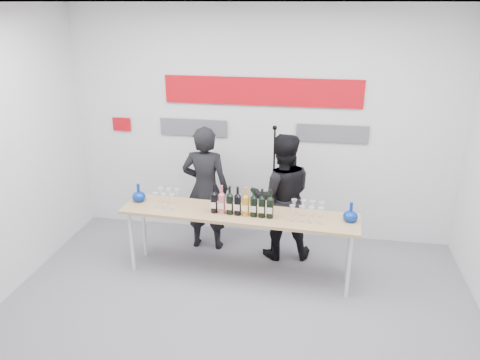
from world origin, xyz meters
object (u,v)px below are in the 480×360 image
(presenter_left, at_px, (206,189))
(presenter_right, at_px, (282,197))
(tasting_table, at_px, (238,217))
(mic_stand, at_px, (273,218))

(presenter_left, xyz_separation_m, presenter_right, (0.96, -0.06, -0.02))
(tasting_table, bearing_deg, presenter_left, 133.88)
(presenter_left, bearing_deg, presenter_right, 176.41)
(presenter_left, xyz_separation_m, mic_stand, (0.86, -0.09, -0.29))
(tasting_table, height_order, presenter_right, presenter_right)
(tasting_table, xyz_separation_m, presenter_left, (-0.53, 0.61, 0.07))
(tasting_table, xyz_separation_m, mic_stand, (0.33, 0.52, -0.22))
(presenter_right, bearing_deg, mic_stand, 4.97)
(tasting_table, height_order, presenter_left, presenter_left)
(tasting_table, bearing_deg, mic_stand, 60.47)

